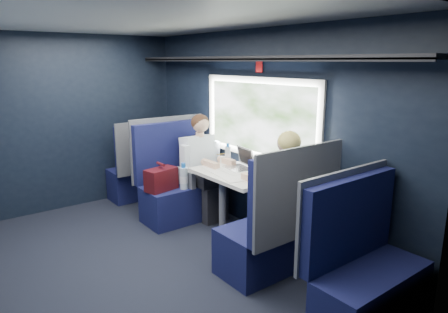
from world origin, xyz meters
TOP-DOWN VIEW (x-y plane):
  - ground at (0.00, 0.00)m, footprint 2.80×4.20m
  - room_shell at (0.02, 0.00)m, footprint 3.00×4.40m
  - table at (1.03, 0.00)m, footprint 0.62×1.00m
  - seat_bay_near at (0.83, 0.87)m, footprint 1.04×0.62m
  - seat_bay_far at (0.85, -0.87)m, footprint 1.04×0.62m
  - seat_row_front at (0.85, 1.80)m, footprint 1.04×0.51m
  - seat_row_back at (0.85, -1.80)m, footprint 1.04×0.51m
  - man at (1.10, 0.70)m, footprint 0.53×0.56m
  - woman at (1.10, -0.71)m, footprint 0.53×0.56m
  - papers at (1.09, 0.05)m, footprint 0.64×0.83m
  - laptop at (1.24, 0.11)m, footprint 0.30×0.36m
  - bottle_small at (1.27, 0.41)m, footprint 0.07×0.07m
  - cup at (1.21, 0.44)m, footprint 0.06×0.06m

SIDE VIEW (x-z plane):
  - ground at x=0.00m, z-range -0.01..0.00m
  - seat_row_front at x=0.85m, z-range -0.17..0.99m
  - seat_row_back at x=0.85m, z-range -0.17..0.99m
  - seat_bay_far at x=0.85m, z-range -0.22..1.04m
  - seat_bay_near at x=0.83m, z-range -0.20..1.06m
  - table at x=1.03m, z-range 0.29..1.03m
  - man at x=1.10m, z-range 0.06..1.38m
  - woman at x=1.10m, z-range 0.07..1.39m
  - papers at x=1.09m, z-range 0.74..0.75m
  - cup at x=1.21m, z-range 0.74..0.82m
  - laptop at x=1.24m, z-range 0.68..0.93m
  - bottle_small at x=1.27m, z-range 0.73..0.97m
  - room_shell at x=0.02m, z-range 0.28..2.68m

